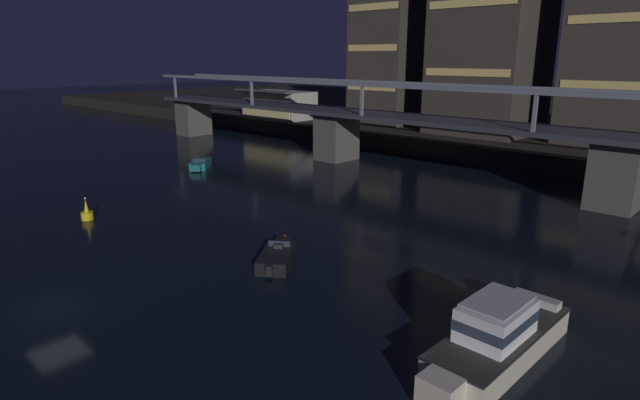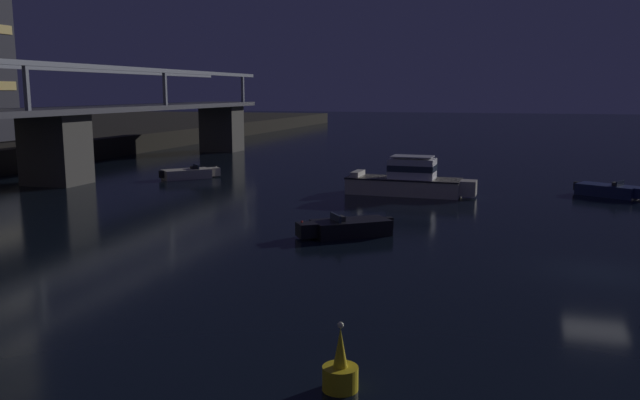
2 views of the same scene
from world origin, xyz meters
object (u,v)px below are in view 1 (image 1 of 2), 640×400
Objects in this scene: speedboat_mid_left at (277,256)px; channel_buoy at (87,214)px; tower_west_low at (395,28)px; cabin_cruiser_near_left at (497,337)px; river_bridge at (451,137)px; speedboat_far_left at (200,164)px; waterfront_pavilion at (279,104)px.

channel_buoy reaches higher than speedboat_mid_left.
tower_west_low reaches higher than cabin_cruiser_near_left.
river_bridge reaches higher than speedboat_far_left.
speedboat_far_left is (-41.05, 13.52, -0.64)m from cabin_cruiser_near_left.
tower_west_low is 2.28× the size of waterfront_pavilion.
waterfront_pavilion reaches higher than speedboat_far_left.
waterfront_pavilion is 2.64× the size of speedboat_mid_left.
channel_buoy is (-16.97, -4.21, 0.06)m from speedboat_mid_left.
tower_west_low is at bearing 136.81° from river_bridge.
waterfront_pavilion is 7.05× the size of channel_buoy.
river_bridge is 33.92m from channel_buoy.
cabin_cruiser_near_left reaches higher than channel_buoy.
waterfront_pavilion is (-16.78, -8.46, -11.76)m from tower_west_low.
speedboat_mid_left is (-14.20, 0.83, -0.64)m from cabin_cruiser_near_left.
waterfront_pavilion is at bearing 137.49° from speedboat_mid_left.
speedboat_far_left is (-1.42, -34.47, -15.78)m from tower_west_low.
speedboat_far_left is (15.36, -26.00, -4.02)m from waterfront_pavilion.
speedboat_far_left is at bearing -59.43° from waterfront_pavilion.
channel_buoy is (9.88, -16.90, 0.06)m from speedboat_far_left.
speedboat_mid_left is at bearing 176.66° from cabin_cruiser_near_left.
river_bridge is at bearing 66.85° from channel_buoy.
speedboat_mid_left is 2.67× the size of channel_buoy.
speedboat_far_left is at bearing 120.30° from channel_buoy.
speedboat_mid_left is at bearing -82.09° from river_bridge.
channel_buoy is at bearing -166.06° from speedboat_mid_left.
river_bridge is at bearing -17.20° from waterfront_pavilion.
cabin_cruiser_near_left is 31.36m from channel_buoy.
tower_west_low is at bearing 129.55° from cabin_cruiser_near_left.
tower_west_low is 6.40× the size of speedboat_far_left.
speedboat_mid_left and speedboat_far_left have the same top height.
channel_buoy is (25.24, -42.91, -3.96)m from waterfront_pavilion.
waterfront_pavilion reaches higher than speedboat_mid_left.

